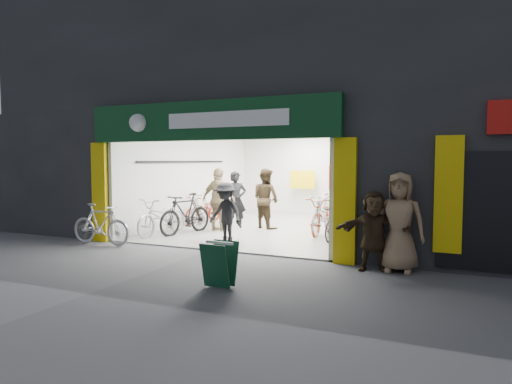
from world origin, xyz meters
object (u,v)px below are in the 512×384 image
Objects in this scene: bike_left_front at (163,217)px; sandwich_board at (220,263)px; bike_right_front at (337,223)px; pedestrian_near at (399,222)px; parked_bike at (101,224)px.

bike_left_front is 2.70× the size of sandwich_board.
bike_right_front reaches higher than sandwich_board.
bike_left_front is 1.31× the size of bike_right_front.
pedestrian_near is (1.92, -2.86, 0.49)m from bike_right_front.
bike_left_front is 5.72m from sandwich_board.
sandwich_board is at bearing -89.22° from bike_right_front.
parked_bike reaches higher than sandwich_board.
bike_left_front reaches higher than bike_right_front.
bike_left_front is at bearing 164.95° from pedestrian_near.
bike_left_front is 1.17× the size of parked_bike.
pedestrian_near is (7.24, 0.15, 0.43)m from parked_bike.
pedestrian_near reaches higher than parked_bike.
sandwich_board is at bearing -40.87° from bike_left_front.
bike_left_front is at bearing -19.79° from parked_bike.
sandwich_board is at bearing -138.69° from pedestrian_near.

